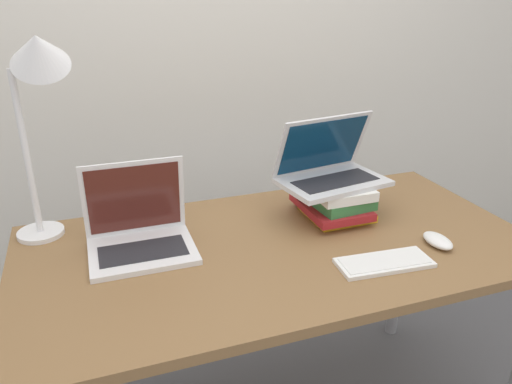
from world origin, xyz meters
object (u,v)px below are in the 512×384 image
Objects in this scene: laptop_left at (140,233)px; mouse at (438,241)px; laptop_on_books at (329,169)px; book_stack at (335,200)px; wireless_keyboard at (384,263)px; desk_lamp at (37,77)px.

laptop_left is 0.89m from mouse.
laptop_left is 0.64m from laptop_on_books.
laptop_on_books reaches higher than book_stack.
wireless_keyboard is at bearing -93.36° from book_stack.
book_stack is at bearing -9.67° from desk_lamp.
wireless_keyboard is at bearing -29.75° from desk_lamp.
book_stack is at bearing 86.64° from wireless_keyboard.
mouse is 1.24m from desk_lamp.
book_stack is at bearing -52.88° from laptop_on_books.
laptop_left is 0.71m from wireless_keyboard.
desk_lamp reaches higher than mouse.
book_stack is 0.70× the size of laptop_on_books.
laptop_left is 2.69× the size of mouse.
book_stack is 2.33× the size of mouse.
wireless_keyboard is at bearing -27.33° from laptop_left.
laptop_left is 0.51m from desk_lamp.
wireless_keyboard is 1.09m from desk_lamp.
wireless_keyboard is (-0.02, -0.34, -0.05)m from book_stack.
wireless_keyboard is 2.44× the size of mouse.
laptop_on_books is 0.57× the size of desk_lamp.
mouse is (0.21, 0.04, 0.01)m from wireless_keyboard.
laptop_on_books reaches higher than mouse.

